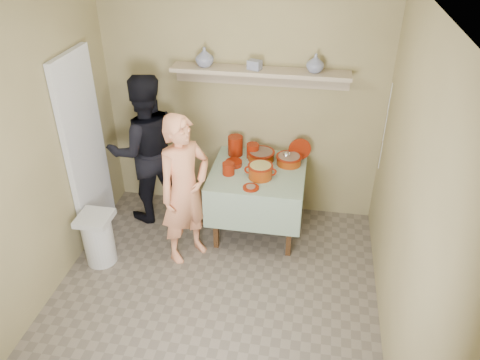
% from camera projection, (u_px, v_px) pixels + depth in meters
% --- Properties ---
extents(ground, '(3.50, 3.50, 0.00)m').
position_uv_depth(ground, '(209.00, 311.00, 4.21)').
color(ground, '#6F6357').
rests_on(ground, ground).
extents(tile_panel, '(0.06, 0.70, 2.00)m').
position_uv_depth(tile_panel, '(86.00, 151.00, 4.70)').
color(tile_panel, silver).
rests_on(tile_panel, ground).
extents(plate_stack_a, '(0.16, 0.16, 0.22)m').
position_uv_depth(plate_stack_a, '(235.00, 146.00, 5.08)').
color(plate_stack_a, maroon).
rests_on(plate_stack_a, serving_table).
extents(plate_stack_b, '(0.13, 0.13, 0.16)m').
position_uv_depth(plate_stack_b, '(253.00, 151.00, 5.04)').
color(plate_stack_b, maroon).
rests_on(plate_stack_b, serving_table).
extents(bowl_stack, '(0.13, 0.13, 0.13)m').
position_uv_depth(bowl_stack, '(228.00, 169.00, 4.75)').
color(bowl_stack, maroon).
rests_on(bowl_stack, serving_table).
extents(empty_bowl, '(0.18, 0.18, 0.05)m').
position_uv_depth(empty_bowl, '(234.00, 163.00, 4.92)').
color(empty_bowl, maroon).
rests_on(empty_bowl, serving_table).
extents(propped_lid, '(0.24, 0.09, 0.24)m').
position_uv_depth(propped_lid, '(300.00, 149.00, 4.99)').
color(propped_lid, maroon).
rests_on(propped_lid, serving_table).
extents(vase_right, '(0.18, 0.18, 0.18)m').
position_uv_depth(vase_right, '(315.00, 63.00, 4.52)').
color(vase_right, navy).
rests_on(vase_right, wall_shelf).
extents(vase_left, '(0.26, 0.26, 0.19)m').
position_uv_depth(vase_left, '(204.00, 57.00, 4.67)').
color(vase_left, navy).
rests_on(vase_left, wall_shelf).
extents(ceramic_box, '(0.15, 0.13, 0.09)m').
position_uv_depth(ceramic_box, '(255.00, 65.00, 4.62)').
color(ceramic_box, navy).
rests_on(ceramic_box, wall_shelf).
extents(person_cook, '(0.65, 0.68, 1.56)m').
position_uv_depth(person_cook, '(185.00, 190.00, 4.49)').
color(person_cook, '#F39669').
rests_on(person_cook, ground).
extents(person_helper, '(1.03, 0.97, 1.69)m').
position_uv_depth(person_helper, '(146.00, 150.00, 5.05)').
color(person_helper, black).
rests_on(person_helper, ground).
extents(room_shell, '(3.04, 3.54, 2.62)m').
position_uv_depth(room_shell, '(202.00, 154.00, 3.37)').
color(room_shell, '#9D8F60').
rests_on(room_shell, ground).
extents(serving_table, '(0.97, 0.97, 0.76)m').
position_uv_depth(serving_table, '(258.00, 180.00, 4.91)').
color(serving_table, '#4C2D16').
rests_on(serving_table, ground).
extents(cazuela_meat_a, '(0.30, 0.30, 0.10)m').
position_uv_depth(cazuela_meat_a, '(261.00, 155.00, 5.01)').
color(cazuela_meat_a, maroon).
rests_on(cazuela_meat_a, serving_table).
extents(cazuela_meat_b, '(0.28, 0.28, 0.10)m').
position_uv_depth(cazuela_meat_b, '(289.00, 159.00, 4.93)').
color(cazuela_meat_b, maroon).
rests_on(cazuela_meat_b, serving_table).
extents(ladle, '(0.08, 0.26, 0.19)m').
position_uv_depth(ladle, '(287.00, 155.00, 4.90)').
color(ladle, silver).
rests_on(ladle, cazuela_meat_b).
extents(cazuela_rice, '(0.33, 0.25, 0.14)m').
position_uv_depth(cazuela_rice, '(260.00, 170.00, 4.68)').
color(cazuela_rice, maroon).
rests_on(cazuela_rice, serving_table).
extents(front_plate, '(0.16, 0.16, 0.03)m').
position_uv_depth(front_plate, '(251.00, 187.00, 4.54)').
color(front_plate, maroon).
rests_on(front_plate, serving_table).
extents(wall_shelf, '(1.80, 0.25, 0.21)m').
position_uv_depth(wall_shelf, '(260.00, 73.00, 4.69)').
color(wall_shelf, tan).
rests_on(wall_shelf, room_shell).
extents(trash_bin, '(0.32, 0.32, 0.56)m').
position_uv_depth(trash_bin, '(98.00, 238.00, 4.65)').
color(trash_bin, silver).
rests_on(trash_bin, ground).
extents(electrical_cord, '(0.01, 0.05, 0.90)m').
position_uv_depth(electrical_cord, '(385.00, 128.00, 4.58)').
color(electrical_cord, silver).
rests_on(electrical_cord, wall_shelf).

